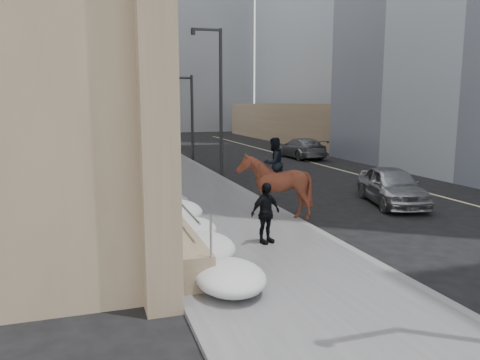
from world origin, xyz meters
name	(u,v)px	position (x,y,z in m)	size (l,w,h in m)	color
ground	(259,259)	(0.00, 0.00, 0.00)	(140.00, 140.00, 0.00)	black
sidewalk	(184,190)	(0.00, 10.00, 0.06)	(5.00, 80.00, 0.12)	#565658
curb	(238,187)	(2.62, 10.00, 0.06)	(0.24, 80.00, 0.12)	slate
lane_line	(379,180)	(10.50, 10.00, 0.01)	(0.15, 70.00, 0.01)	#BFB78C
limestone_building	(62,21)	(-5.26, 19.96, 8.90)	(6.10, 44.00, 18.00)	#937A60
far_podium	(458,140)	(15.50, 10.00, 2.00)	(2.00, 80.00, 4.00)	#817053
bg_building_mid	(142,33)	(4.00, 60.00, 14.00)	(30.00, 12.00, 28.00)	slate
bg_building_far	(73,66)	(-6.00, 72.00, 10.00)	(24.00, 12.00, 20.00)	gray
streetlight_mid	(218,93)	(2.74, 14.00, 4.58)	(1.71, 0.24, 8.00)	#2D2D30
streetlight_far	(163,97)	(2.74, 34.00, 4.58)	(1.71, 0.24, 8.00)	#2D2D30
traffic_signal	(179,104)	(2.07, 22.00, 4.00)	(4.10, 0.22, 6.00)	#2D2D30
snow_bank	(159,191)	(-1.42, 8.11, 0.47)	(1.70, 18.10, 0.76)	silver
mounted_horse_left	(159,180)	(-1.73, 5.77, 1.30)	(1.23, 2.68, 2.79)	#4F2E17
mounted_horse_right	(274,184)	(1.88, 3.62, 1.32)	(2.48, 2.60, 2.78)	#4F2316
pedestrian	(266,213)	(0.55, 0.98, 0.99)	(1.02, 0.42, 1.74)	black
car_silver	(392,186)	(7.41, 4.70, 0.77)	(1.81, 4.50, 1.53)	#94969B
car_grey	(301,148)	(10.88, 20.59, 0.75)	(2.09, 5.15, 1.49)	slate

